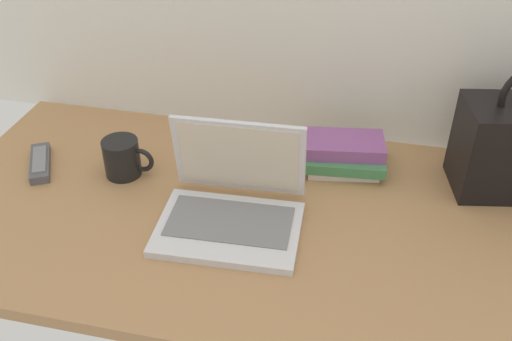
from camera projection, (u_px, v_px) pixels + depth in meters
name	position (u px, v px, depth m)	size (l,w,h in m)	color
desk	(275.00, 221.00, 1.33)	(1.60, 0.76, 0.03)	#A87A4C
laptop	(232.00, 203.00, 1.28)	(0.32, 0.27, 0.22)	silver
coffee_mug	(123.00, 157.00, 1.43)	(0.13, 0.09, 0.10)	black
remote_control_near	(40.00, 163.00, 1.47)	(0.12, 0.16, 0.02)	#4C4C51
book_stack	(343.00, 153.00, 1.46)	(0.22, 0.17, 0.08)	silver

